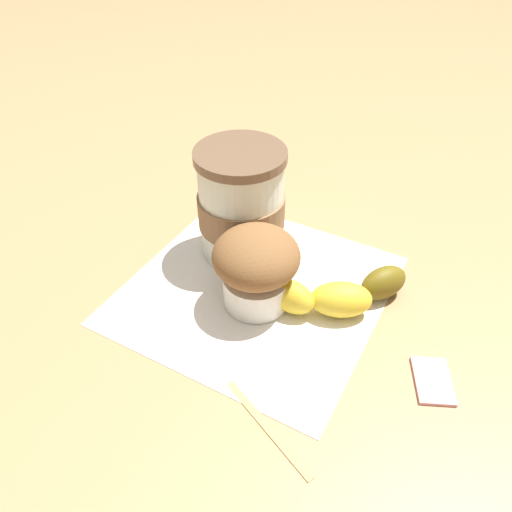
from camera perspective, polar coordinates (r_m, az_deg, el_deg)
ground_plane at (r=0.54m, az=0.00°, el=-3.89°), size 3.00×3.00×0.00m
paper_napkin at (r=0.54m, az=0.00°, el=-3.83°), size 0.31×0.31×0.00m
coffee_cup at (r=0.55m, az=-1.69°, el=5.89°), size 0.10×0.10×0.13m
muffin at (r=0.49m, az=0.02°, el=-1.11°), size 0.09×0.09×0.09m
banana at (r=0.51m, az=9.39°, el=-4.33°), size 0.11×0.13×0.04m
sugar_packet at (r=0.48m, az=19.60°, el=-13.15°), size 0.06×0.06×0.01m
wooden_stirrer at (r=0.43m, az=1.28°, el=-18.96°), size 0.11×0.03×0.00m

